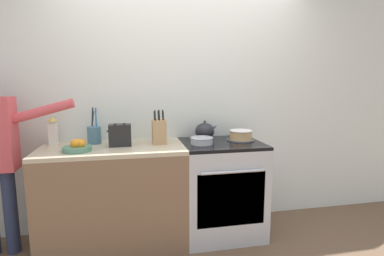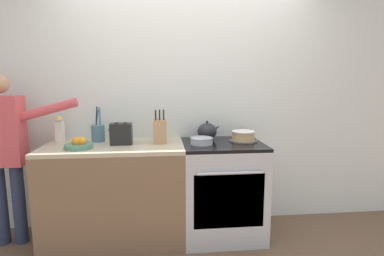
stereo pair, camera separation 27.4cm
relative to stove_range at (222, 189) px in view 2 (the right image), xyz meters
name	(u,v)px [view 2 (the right image)]	position (x,y,z in m)	size (l,w,h in m)	color
ground_plane	(193,253)	(-0.32, -0.32, -0.46)	(16.00, 16.00, 0.00)	brown
wall_back	(186,100)	(-0.32, 0.35, 0.84)	(8.00, 0.04, 2.60)	silver
counter_cabinet	(116,193)	(-1.01, 0.00, 0.00)	(1.26, 0.65, 0.92)	brown
stove_range	(222,189)	(0.00, 0.00, 0.00)	(0.76, 0.68, 0.92)	#B7BABF
layer_cake	(243,136)	(0.21, 0.04, 0.51)	(0.27, 0.27, 0.10)	#4C4C51
tea_kettle	(207,131)	(-0.12, 0.18, 0.54)	(0.24, 0.19, 0.19)	#232328
mixing_bowl	(202,141)	(-0.21, -0.05, 0.49)	(0.21, 0.21, 0.06)	#B7BABF
knife_block	(160,131)	(-0.59, 0.06, 0.57)	(0.12, 0.17, 0.32)	tan
utensil_crock	(98,133)	(-1.18, 0.18, 0.55)	(0.12, 0.12, 0.34)	#477084
fruit_bowl	(79,144)	(-1.29, -0.11, 0.50)	(0.24, 0.24, 0.10)	#4C7F66
toaster	(121,134)	(-0.94, 0.02, 0.56)	(0.21, 0.12, 0.20)	black
milk_carton	(60,129)	(-1.54, 0.21, 0.58)	(0.07, 0.07, 0.25)	white
person_baker	(5,145)	(-1.96, 0.03, 0.47)	(0.91, 0.20, 1.57)	#283351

